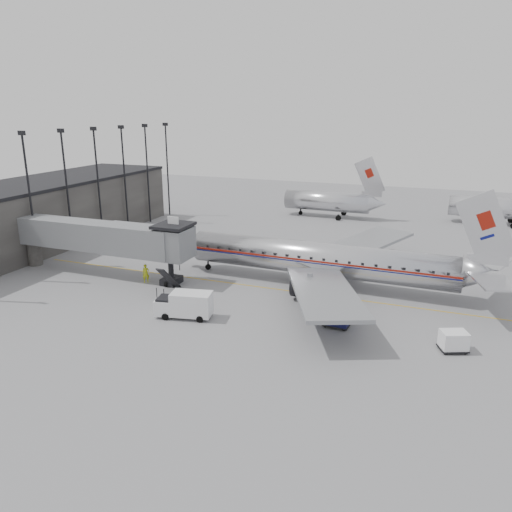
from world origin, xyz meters
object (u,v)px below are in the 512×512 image
Objects in this scene: baggage_cart_navy at (337,317)px; baggage_cart_white at (454,341)px; service_van at (184,304)px; airliner at (325,260)px; ramp_worker at (146,273)px.

baggage_cart_navy is 9.21m from baggage_cart_white.
service_van is 2.29× the size of baggage_cart_navy.
baggage_cart_navy is (12.88, 2.92, -0.33)m from service_van.
airliner is 15.21× the size of baggage_cart_navy.
airliner is 18.77m from ramp_worker.
service_van is 13.21m from baggage_cart_navy.
ramp_worker is at bearing -160.19° from airliner.
baggage_cart_white is (22.02, 1.77, -0.38)m from service_van.
baggage_cart_white is (12.53, -10.75, -1.92)m from airliner.
airliner is 16.62m from baggage_cart_white.
baggage_cart_white is at bearing -7.03° from service_van.
ramp_worker is at bearing 129.90° from service_van.
airliner reaches higher than ramp_worker.
ramp_worker is (-21.09, 3.61, 0.10)m from baggage_cart_navy.
airliner is 14.22× the size of baggage_cart_white.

